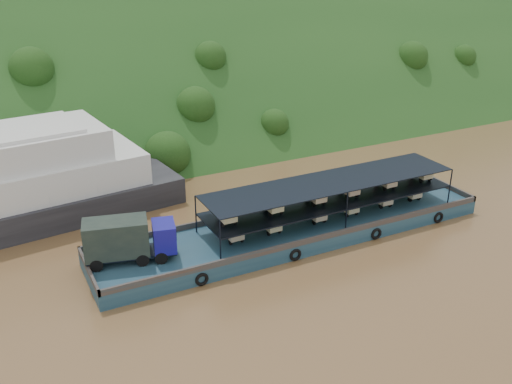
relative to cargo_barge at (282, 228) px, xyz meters
name	(u,v)px	position (x,y,z in m)	size (l,w,h in m)	color
ground	(292,234)	(1.39, 0.62, -1.15)	(160.00, 160.00, 0.00)	brown
hillside	(162,127)	(1.39, 36.62, -1.15)	(140.00, 28.00, 28.00)	#173C15
cargo_barge	(282,228)	(0.00, 0.00, 0.00)	(35.08, 7.18, 4.62)	#143146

